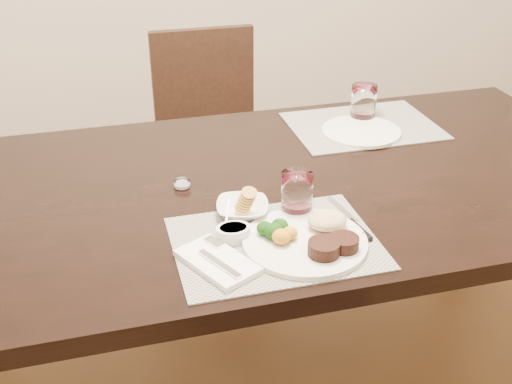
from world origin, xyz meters
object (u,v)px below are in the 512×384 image
object	(u,v)px
wine_glass_near	(297,195)
far_plate	(361,131)
dinner_plate	(311,238)
steak_knife	(354,225)
chair_far	(210,131)
cracker_bowl	(242,208)

from	to	relation	value
wine_glass_near	far_plate	xyz separation A→B (m)	(0.35, 0.41, -0.04)
dinner_plate	steak_knife	xyz separation A→B (m)	(0.12, 0.04, -0.01)
chair_far	dinner_plate	distance (m)	1.28
steak_knife	far_plate	world-z (taller)	same
chair_far	far_plate	world-z (taller)	chair_far
far_plate	dinner_plate	bearing A→B (deg)	-123.19
chair_far	steak_knife	bearing A→B (deg)	-84.86
dinner_plate	wine_glass_near	world-z (taller)	wine_glass_near
chair_far	dinner_plate	size ratio (longest dim) A/B	3.17
steak_knife	far_plate	xyz separation A→B (m)	(0.24, 0.51, 0.00)
wine_glass_near	dinner_plate	bearing A→B (deg)	-95.29
cracker_bowl	wine_glass_near	world-z (taller)	wine_glass_near
steak_knife	wine_glass_near	bearing A→B (deg)	128.89
wine_glass_near	steak_knife	bearing A→B (deg)	-42.40
cracker_bowl	far_plate	size ratio (longest dim) A/B	0.62
wine_glass_near	far_plate	size ratio (longest dim) A/B	0.43
dinner_plate	wine_glass_near	distance (m)	0.15
steak_knife	wine_glass_near	xyz separation A→B (m)	(-0.11, 0.10, 0.04)
chair_far	cracker_bowl	distance (m)	1.13
dinner_plate	cracker_bowl	world-z (taller)	cracker_bowl
chair_far	cracker_bowl	world-z (taller)	chair_far
dinner_plate	cracker_bowl	bearing A→B (deg)	136.39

